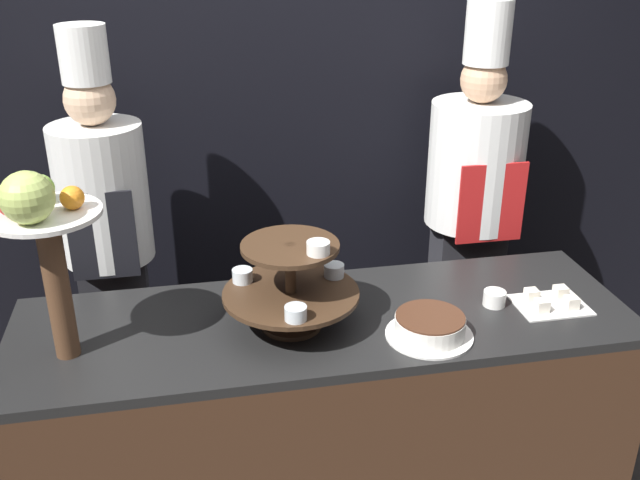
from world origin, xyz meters
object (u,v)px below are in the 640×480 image
cup_white (494,298)px  tiered_stand (292,283)px  cake_round (430,327)px  chef_left (107,230)px  chef_center_left (472,202)px  cake_square_tray (551,302)px  fruit_pedestal (41,227)px

cup_white → tiered_stand: bearing=-179.7°
cake_round → tiered_stand: bearing=161.0°
chef_left → tiered_stand: bearing=-45.7°
chef_center_left → tiered_stand: bearing=-143.9°
cake_square_tray → chef_center_left: 0.71m
tiered_stand → fruit_pedestal: fruit_pedestal is taller
chef_center_left → fruit_pedestal: bearing=-156.6°
cake_square_tray → chef_left: (-1.56, 0.70, 0.11)m
fruit_pedestal → cake_round: 1.24m
fruit_pedestal → cake_square_tray: size_ratio=2.54×
fruit_pedestal → chef_center_left: 1.81m
tiered_stand → cake_round: bearing=-19.0°
cake_square_tray → chef_center_left: bearing=91.9°
cake_square_tray → chef_left: bearing=156.0°
cake_round → cup_white: cake_round is taller
cake_square_tray → chef_center_left: (-0.02, 0.70, 0.11)m
tiered_stand → cake_round: (0.43, -0.15, -0.13)m
cup_white → chef_center_left: (0.17, 0.65, 0.10)m
cake_square_tray → fruit_pedestal: bearing=-179.5°
fruit_pedestal → cake_round: (1.17, -0.10, -0.41)m
tiered_stand → chef_center_left: chef_center_left is taller
fruit_pedestal → cake_round: fruit_pedestal is taller
chef_left → chef_center_left: chef_center_left is taller
cake_round → fruit_pedestal: bearing=175.3°
tiered_stand → fruit_pedestal: bearing=-175.9°
cake_round → chef_center_left: (0.47, 0.81, 0.09)m
tiered_stand → cup_white: (0.73, 0.00, -0.14)m
tiered_stand → fruit_pedestal: size_ratio=0.72×
tiered_stand → chef_left: size_ratio=0.26×
cake_round → cake_square_tray: bearing=12.6°
fruit_pedestal → cup_white: 1.52m
cake_square_tray → chef_left: size_ratio=0.14×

